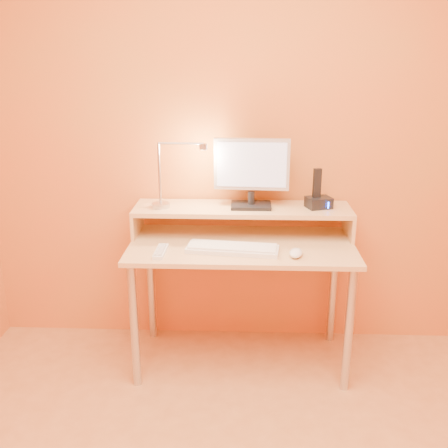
{
  "coord_description": "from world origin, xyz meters",
  "views": [
    {
      "loc": [
        0.01,
        -1.43,
        1.69
      ],
      "look_at": [
        -0.09,
        1.13,
        0.84
      ],
      "focal_mm": 41.65,
      "sensor_mm": 36.0,
      "label": 1
    }
  ],
  "objects_px": {
    "monitor_panel": "(252,164)",
    "phone_dock": "(319,202)",
    "lamp_base": "(161,205)",
    "remote_control": "(161,252)",
    "mouse": "(296,253)",
    "keyboard": "(232,249)"
  },
  "relations": [
    {
      "from": "monitor_panel",
      "to": "keyboard",
      "type": "height_order",
      "value": "monitor_panel"
    },
    {
      "from": "keyboard",
      "to": "mouse",
      "type": "height_order",
      "value": "mouse"
    },
    {
      "from": "monitor_panel",
      "to": "phone_dock",
      "type": "xyz_separation_m",
      "value": [
        0.37,
        -0.01,
        -0.21
      ]
    },
    {
      "from": "phone_dock",
      "to": "keyboard",
      "type": "height_order",
      "value": "phone_dock"
    },
    {
      "from": "phone_dock",
      "to": "keyboard",
      "type": "bearing_deg",
      "value": -169.08
    },
    {
      "from": "phone_dock",
      "to": "remote_control",
      "type": "xyz_separation_m",
      "value": [
        -0.83,
        -0.31,
        -0.18
      ]
    },
    {
      "from": "monitor_panel",
      "to": "lamp_base",
      "type": "height_order",
      "value": "monitor_panel"
    },
    {
      "from": "keyboard",
      "to": "mouse",
      "type": "distance_m",
      "value": 0.33
    },
    {
      "from": "lamp_base",
      "to": "keyboard",
      "type": "bearing_deg",
      "value": -30.49
    },
    {
      "from": "monitor_panel",
      "to": "remote_control",
      "type": "bearing_deg",
      "value": -142.03
    },
    {
      "from": "mouse",
      "to": "remote_control",
      "type": "xyz_separation_m",
      "value": [
        -0.68,
        0.02,
        -0.01
      ]
    },
    {
      "from": "mouse",
      "to": "remote_control",
      "type": "bearing_deg",
      "value": -169.26
    },
    {
      "from": "monitor_panel",
      "to": "phone_dock",
      "type": "relative_size",
      "value": 3.15
    },
    {
      "from": "lamp_base",
      "to": "remote_control",
      "type": "distance_m",
      "value": 0.33
    },
    {
      "from": "monitor_panel",
      "to": "lamp_base",
      "type": "distance_m",
      "value": 0.55
    },
    {
      "from": "monitor_panel",
      "to": "phone_dock",
      "type": "height_order",
      "value": "monitor_panel"
    },
    {
      "from": "lamp_base",
      "to": "remote_control",
      "type": "xyz_separation_m",
      "value": [
        0.04,
        -0.28,
        -0.16
      ]
    },
    {
      "from": "lamp_base",
      "to": "mouse",
      "type": "bearing_deg",
      "value": -22.5
    },
    {
      "from": "phone_dock",
      "to": "mouse",
      "type": "relative_size",
      "value": 1.14
    },
    {
      "from": "mouse",
      "to": "keyboard",
      "type": "bearing_deg",
      "value": -178.67
    },
    {
      "from": "remote_control",
      "to": "phone_dock",
      "type": "bearing_deg",
      "value": 22.22
    },
    {
      "from": "lamp_base",
      "to": "keyboard",
      "type": "relative_size",
      "value": 0.21
    }
  ]
}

